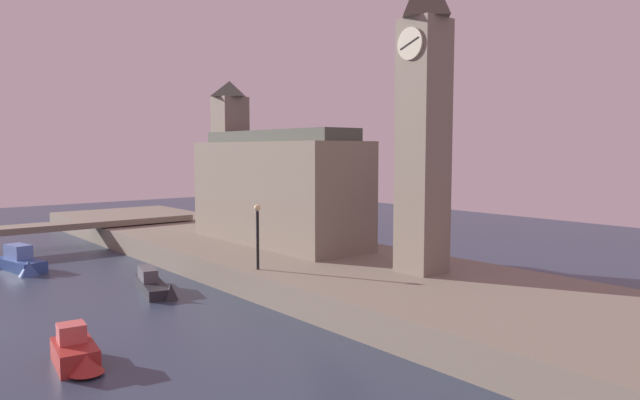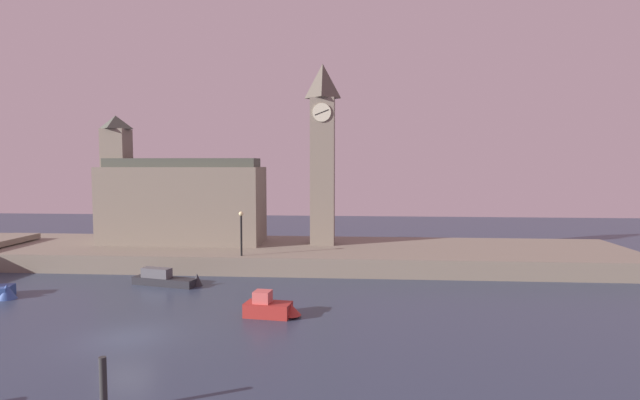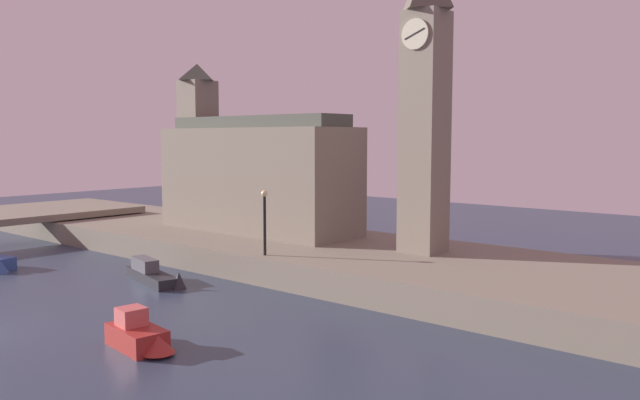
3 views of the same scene
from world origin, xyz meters
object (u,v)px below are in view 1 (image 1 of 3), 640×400
(streetlamp, at_px, (258,229))
(parliament_hall, at_px, (272,186))
(boat_barge_dark, at_px, (155,285))
(boat_tour_blue, at_px, (22,263))
(clock_tower, at_px, (424,113))
(boat_dinghy_red, at_px, (77,353))

(streetlamp, bearing_deg, parliament_hall, 140.26)
(boat_barge_dark, bearing_deg, boat_tour_blue, -158.51)
(clock_tower, relative_size, boat_dinghy_red, 4.75)
(clock_tower, relative_size, boat_tour_blue, 3.07)
(parliament_hall, height_order, boat_tour_blue, parliament_hall)
(clock_tower, height_order, boat_tour_blue, clock_tower)
(boat_tour_blue, bearing_deg, parliament_hall, 61.26)
(streetlamp, xyz_separation_m, boat_dinghy_red, (4.30, -10.78, -3.21))
(boat_barge_dark, bearing_deg, parliament_hall, 106.99)
(parliament_hall, relative_size, boat_barge_dark, 2.67)
(boat_dinghy_red, bearing_deg, clock_tower, 84.26)
(boat_dinghy_red, bearing_deg, boat_tour_blue, 172.89)
(boat_tour_blue, distance_m, boat_dinghy_red, 19.82)
(boat_dinghy_red, bearing_deg, streetlamp, 111.75)
(parliament_hall, xyz_separation_m, boat_barge_dark, (3.10, -10.15, -5.01))
(boat_dinghy_red, relative_size, boat_barge_dark, 0.62)
(parliament_hall, bearing_deg, boat_barge_dark, -73.01)
(clock_tower, bearing_deg, boat_dinghy_red, -95.74)
(parliament_hall, distance_m, boat_dinghy_red, 21.19)
(parliament_hall, distance_m, boat_tour_blue, 17.24)
(parliament_hall, height_order, boat_dinghy_red, parliament_hall)
(boat_tour_blue, relative_size, boat_dinghy_red, 1.55)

